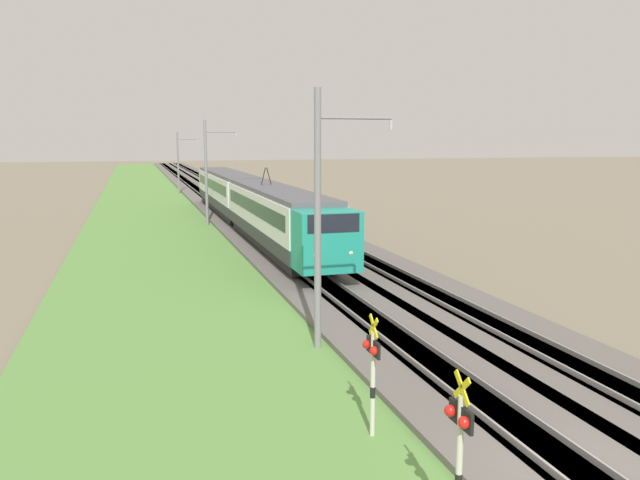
{
  "coord_description": "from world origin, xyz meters",
  "views": [
    {
      "loc": [
        -9.43,
        8.02,
        6.67
      ],
      "look_at": [
        17.3,
        0.0,
        2.19
      ],
      "focal_mm": 35.0,
      "sensor_mm": 36.0,
      "label": 1
    }
  ],
  "objects_px": {
    "catenary_mast_far": "(179,162)",
    "crossing_signal_aux": "(372,366)",
    "crossing_signal_near": "(459,444)",
    "catenary_mast_near": "(320,219)",
    "catenary_mast_mid": "(207,172)",
    "passenger_train": "(247,200)"
  },
  "relations": [
    {
      "from": "crossing_signal_aux",
      "to": "catenary_mast_near",
      "type": "bearing_deg",
      "value": -95.74
    },
    {
      "from": "passenger_train",
      "to": "catenary_mast_far",
      "type": "bearing_deg",
      "value": -175.7
    },
    {
      "from": "catenary_mast_near",
      "to": "catenary_mast_mid",
      "type": "xyz_separation_m",
      "value": [
        30.31,
        -0.0,
        -0.02
      ]
    },
    {
      "from": "crossing_signal_near",
      "to": "catenary_mast_near",
      "type": "distance_m",
      "value": 10.33
    },
    {
      "from": "crossing_signal_aux",
      "to": "catenary_mast_mid",
      "type": "bearing_deg",
      "value": -90.97
    },
    {
      "from": "passenger_train",
      "to": "catenary_mast_near",
      "type": "bearing_deg",
      "value": -5.34
    },
    {
      "from": "crossing_signal_near",
      "to": "crossing_signal_aux",
      "type": "relative_size",
      "value": 1.05
    },
    {
      "from": "crossing_signal_near",
      "to": "catenary_mast_mid",
      "type": "relative_size",
      "value": 0.37
    },
    {
      "from": "passenger_train",
      "to": "catenary_mast_far",
      "type": "relative_size",
      "value": 5.32
    },
    {
      "from": "crossing_signal_near",
      "to": "crossing_signal_aux",
      "type": "bearing_deg",
      "value": -90.59
    },
    {
      "from": "passenger_train",
      "to": "catenary_mast_near",
      "type": "height_order",
      "value": "catenary_mast_near"
    },
    {
      "from": "passenger_train",
      "to": "catenary_mast_near",
      "type": "distance_m",
      "value": 27.21
    },
    {
      "from": "crossing_signal_aux",
      "to": "catenary_mast_near",
      "type": "relative_size",
      "value": 0.35
    },
    {
      "from": "crossing_signal_near",
      "to": "catenary_mast_mid",
      "type": "distance_m",
      "value": 40.41
    },
    {
      "from": "catenary_mast_far",
      "to": "crossing_signal_aux",
      "type": "bearing_deg",
      "value": 179.47
    },
    {
      "from": "crossing_signal_aux",
      "to": "crossing_signal_near",
      "type": "bearing_deg",
      "value": 89.41
    },
    {
      "from": "passenger_train",
      "to": "catenary_mast_mid",
      "type": "height_order",
      "value": "catenary_mast_mid"
    },
    {
      "from": "catenary_mast_near",
      "to": "crossing_signal_aux",
      "type": "bearing_deg",
      "value": 174.26
    },
    {
      "from": "catenary_mast_mid",
      "to": "catenary_mast_far",
      "type": "relative_size",
      "value": 1.07
    },
    {
      "from": "catenary_mast_near",
      "to": "catenary_mast_far",
      "type": "bearing_deg",
      "value": -0.0
    },
    {
      "from": "catenary_mast_far",
      "to": "passenger_train",
      "type": "bearing_deg",
      "value": -175.7
    },
    {
      "from": "passenger_train",
      "to": "crossing_signal_near",
      "type": "height_order",
      "value": "passenger_train"
    }
  ]
}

